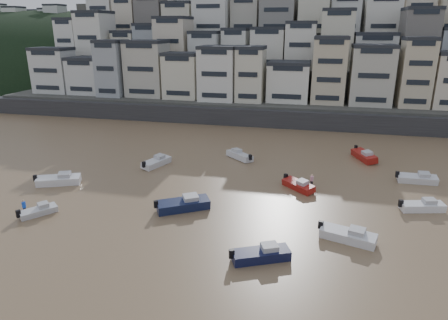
% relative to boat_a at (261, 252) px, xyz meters
% --- Properties ---
extents(sea_strip, '(340.00, 340.00, 0.00)m').
position_rel_boat_a_xyz_m(sea_strip, '(-123.99, 129.53, -0.75)').
color(sea_strip, '#3F4E5B').
rests_on(sea_strip, ground).
extents(harbor_wall, '(140.00, 3.00, 3.50)m').
position_rel_boat_a_xyz_m(harbor_wall, '(-3.99, 49.53, 0.99)').
color(harbor_wall, '#38383A').
rests_on(harbor_wall, ground).
extents(hillside, '(141.04, 66.00, 50.00)m').
position_rel_boat_a_xyz_m(hillside, '(0.74, 89.37, 12.25)').
color(hillside, '#4C4C47').
rests_on(hillside, ground).
extents(headland, '(216.00, 135.00, 53.33)m').
position_rel_boat_a_xyz_m(headland, '(-108.99, 119.52, -0.74)').
color(headland, black).
rests_on(headland, ground).
extents(boat_a, '(5.80, 4.04, 1.52)m').
position_rel_boat_a_xyz_m(boat_a, '(0.00, 0.00, 0.00)').
color(boat_a, '#121739').
rests_on(boat_a, ground).
extents(boat_b, '(5.93, 3.41, 1.54)m').
position_rel_boat_a_xyz_m(boat_b, '(7.57, 5.13, 0.01)').
color(boat_b, silver).
rests_on(boat_b, ground).
extents(boat_c, '(6.50, 5.16, 1.74)m').
position_rel_boat_a_xyz_m(boat_c, '(-9.86, 8.03, 0.11)').
color(boat_c, '#141D41').
rests_on(boat_c, ground).
extents(boat_d, '(5.44, 2.94, 1.41)m').
position_rel_boat_a_xyz_m(boat_d, '(15.97, 13.98, -0.05)').
color(boat_d, white).
rests_on(boat_d, ground).
extents(boat_e, '(4.77, 4.63, 1.37)m').
position_rel_boat_a_xyz_m(boat_e, '(2.25, 16.99, -0.08)').
color(boat_e, maroon).
rests_on(boat_e, ground).
extents(boat_f, '(3.49, 5.77, 1.50)m').
position_rel_boat_a_xyz_m(boat_f, '(-18.51, 21.25, -0.01)').
color(boat_f, silver).
rests_on(boat_f, ground).
extents(boat_g, '(5.34, 1.84, 1.45)m').
position_rel_boat_a_xyz_m(boat_g, '(17.24, 22.80, -0.03)').
color(boat_g, silver).
rests_on(boat_g, ground).
extents(boat_h, '(5.25, 4.89, 1.48)m').
position_rel_boat_a_xyz_m(boat_h, '(-7.28, 27.31, -0.02)').
color(boat_h, silver).
rests_on(boat_h, ground).
extents(boat_i, '(4.03, 6.26, 1.63)m').
position_rel_boat_a_xyz_m(boat_i, '(11.38, 31.29, 0.05)').
color(boat_i, maroon).
rests_on(boat_i, ground).
extents(boat_j, '(3.56, 4.16, 1.13)m').
position_rel_boat_a_xyz_m(boat_j, '(-24.72, 3.23, -0.19)').
color(boat_j, silver).
rests_on(boat_j, ground).
extents(boat_k, '(6.18, 4.10, 1.61)m').
position_rel_boat_a_xyz_m(boat_k, '(-27.99, 11.54, 0.05)').
color(boat_k, white).
rests_on(boat_k, ground).
extents(person_blue, '(0.44, 0.44, 1.74)m').
position_rel_boat_a_xyz_m(person_blue, '(-26.24, 3.00, 0.11)').
color(person_blue, blue).
rests_on(person_blue, ground).
extents(person_pink, '(0.44, 0.44, 1.74)m').
position_rel_boat_a_xyz_m(person_pink, '(3.84, 18.19, 0.11)').
color(person_pink, '#CC90A2').
rests_on(person_pink, ground).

